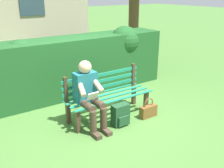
# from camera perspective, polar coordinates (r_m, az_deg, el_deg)

# --- Properties ---
(ground) EXTENTS (60.00, 60.00, 0.00)m
(ground) POSITION_cam_1_polar(r_m,az_deg,el_deg) (4.92, -0.66, -7.18)
(ground) COLOR #477533
(park_bench) EXTENTS (1.65, 0.54, 0.86)m
(park_bench) POSITION_cam_1_polar(r_m,az_deg,el_deg) (4.80, -1.23, -2.18)
(park_bench) COLOR #4C3828
(park_bench) RESTS_ON ground
(person_seated) EXTENTS (0.44, 0.73, 1.16)m
(person_seated) POSITION_cam_1_polar(r_m,az_deg,el_deg) (4.36, -5.18, -2.09)
(person_seated) COLOR #1E6672
(person_seated) RESTS_ON ground
(hedge_backdrop) EXTENTS (4.47, 0.87, 1.45)m
(hedge_backdrop) POSITION_cam_1_polar(r_m,az_deg,el_deg) (5.87, -8.17, 4.50)
(hedge_backdrop) COLOR #1E5123
(hedge_backdrop) RESTS_ON ground
(backpack) EXTENTS (0.31, 0.24, 0.39)m
(backpack) POSITION_cam_1_polar(r_m,az_deg,el_deg) (4.55, 1.90, -6.89)
(backpack) COLOR #1E4728
(backpack) RESTS_ON ground
(handbag) EXTENTS (0.35, 0.12, 0.38)m
(handbag) POSITION_cam_1_polar(r_m,az_deg,el_deg) (4.90, 8.05, -5.87)
(handbag) COLOR brown
(handbag) RESTS_ON ground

